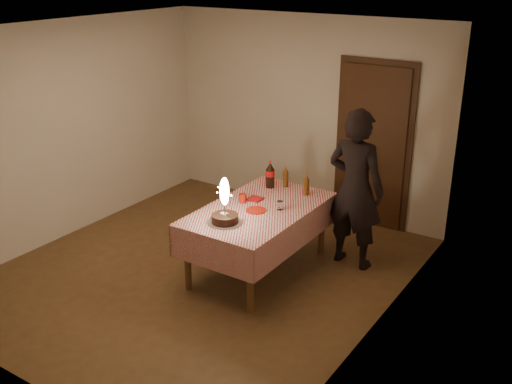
% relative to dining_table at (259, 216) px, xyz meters
% --- Properties ---
extents(ground, '(4.00, 4.50, 0.01)m').
position_rel_dining_table_xyz_m(ground, '(-0.51, -0.37, -0.65)').
color(ground, brown).
rests_on(ground, ground).
extents(room_shell, '(4.04, 4.54, 2.62)m').
position_rel_dining_table_xyz_m(room_shell, '(-0.47, -0.29, 1.00)').
color(room_shell, beige).
rests_on(room_shell, ground).
extents(dining_table, '(1.02, 1.72, 0.75)m').
position_rel_dining_table_xyz_m(dining_table, '(0.00, 0.00, 0.00)').
color(dining_table, brown).
rests_on(dining_table, ground).
extents(birthday_cake, '(0.34, 0.34, 0.48)m').
position_rel_dining_table_xyz_m(birthday_cake, '(-0.07, -0.51, 0.22)').
color(birthday_cake, white).
rests_on(birthday_cake, dining_table).
extents(red_plate, '(0.22, 0.22, 0.01)m').
position_rel_dining_table_xyz_m(red_plate, '(0.02, -0.08, 0.10)').
color(red_plate, red).
rests_on(red_plate, dining_table).
extents(red_cup, '(0.08, 0.08, 0.10)m').
position_rel_dining_table_xyz_m(red_cup, '(-0.23, 0.03, 0.15)').
color(red_cup, '#A61C0B').
rests_on(red_cup, dining_table).
extents(clear_cup, '(0.07, 0.07, 0.09)m').
position_rel_dining_table_xyz_m(clear_cup, '(0.21, 0.10, 0.15)').
color(clear_cup, white).
rests_on(clear_cup, dining_table).
extents(napkin_stack, '(0.15, 0.15, 0.02)m').
position_rel_dining_table_xyz_m(napkin_stack, '(-0.16, 0.17, 0.11)').
color(napkin_stack, '#A51215').
rests_on(napkin_stack, dining_table).
extents(cola_bottle, '(0.10, 0.10, 0.32)m').
position_rel_dining_table_xyz_m(cola_bottle, '(-0.23, 0.59, 0.25)').
color(cola_bottle, black).
rests_on(cola_bottle, dining_table).
extents(amber_bottle_left, '(0.06, 0.06, 0.26)m').
position_rel_dining_table_xyz_m(amber_bottle_left, '(-0.09, 0.70, 0.22)').
color(amber_bottle_left, '#5A2E0F').
rests_on(amber_bottle_left, dining_table).
extents(amber_bottle_right, '(0.06, 0.06, 0.26)m').
position_rel_dining_table_xyz_m(amber_bottle_right, '(0.24, 0.61, 0.22)').
color(amber_bottle_right, '#5A2E0F').
rests_on(amber_bottle_right, dining_table).
extents(photographer, '(0.68, 0.48, 1.80)m').
position_rel_dining_table_xyz_m(photographer, '(0.78, 0.73, 0.25)').
color(photographer, black).
rests_on(photographer, ground).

